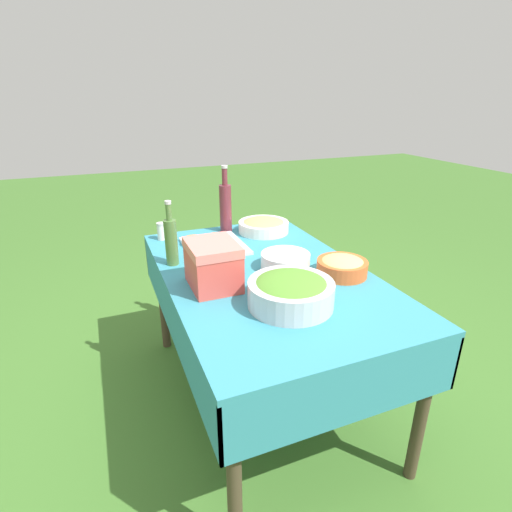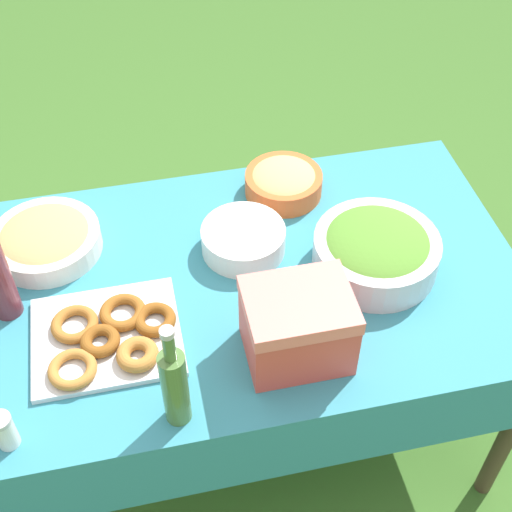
{
  "view_description": "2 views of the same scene",
  "coord_description": "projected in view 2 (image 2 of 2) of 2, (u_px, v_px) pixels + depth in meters",
  "views": [
    {
      "loc": [
        1.52,
        -0.66,
        1.47
      ],
      "look_at": [
        -0.06,
        -0.02,
        0.78
      ],
      "focal_mm": 28.0,
      "sensor_mm": 36.0,
      "label": 1
    },
    {
      "loc": [
        -0.26,
        -1.22,
        2.11
      ],
      "look_at": [
        0.0,
        -0.04,
        0.84
      ],
      "focal_mm": 50.0,
      "sensor_mm": 36.0,
      "label": 2
    }
  ],
  "objects": [
    {
      "name": "olive_oil_bottle",
      "position": [
        175.0,
        385.0,
        1.49
      ],
      "size": [
        0.06,
        0.06,
        0.31
      ],
      "color": "#4C7238",
      "rests_on": "picnic_table"
    },
    {
      "name": "plate_stack",
      "position": [
        244.0,
        239.0,
        1.91
      ],
      "size": [
        0.23,
        0.23,
        0.07
      ],
      "color": "white",
      "rests_on": "picnic_table"
    },
    {
      "name": "salt_shaker",
      "position": [
        4.0,
        431.0,
        1.5
      ],
      "size": [
        0.05,
        0.05,
        0.1
      ],
      "color": "white",
      "rests_on": "picnic_table"
    },
    {
      "name": "donut_platter",
      "position": [
        109.0,
        336.0,
        1.7
      ],
      "size": [
        0.37,
        0.32,
        0.05
      ],
      "color": "silver",
      "rests_on": "picnic_table"
    },
    {
      "name": "ground_plane",
      "position": [
        253.0,
        420.0,
        2.38
      ],
      "size": [
        14.0,
        14.0,
        0.0
      ],
      "primitive_type": "plane",
      "color": "#3D6B28"
    },
    {
      "name": "cooler_box",
      "position": [
        298.0,
        326.0,
        1.63
      ],
      "size": [
        0.24,
        0.2,
        0.19
      ],
      "color": "#E04C42",
      "rests_on": "picnic_table"
    },
    {
      "name": "salad_bowl",
      "position": [
        376.0,
        250.0,
        1.84
      ],
      "size": [
        0.33,
        0.33,
        0.12
      ],
      "color": "silver",
      "rests_on": "picnic_table"
    },
    {
      "name": "bread_bowl",
      "position": [
        46.0,
        239.0,
        1.9
      ],
      "size": [
        0.29,
        0.29,
        0.08
      ],
      "color": "white",
      "rests_on": "picnic_table"
    },
    {
      "name": "pasta_bowl",
      "position": [
        284.0,
        182.0,
        2.06
      ],
      "size": [
        0.22,
        0.22,
        0.09
      ],
      "color": "#E05B28",
      "rests_on": "picnic_table"
    },
    {
      "name": "picnic_table",
      "position": [
        252.0,
        300.0,
        1.93
      ],
      "size": [
        1.42,
        0.88,
        0.72
      ],
      "color": "teal",
      "rests_on": "ground_plane"
    }
  ]
}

